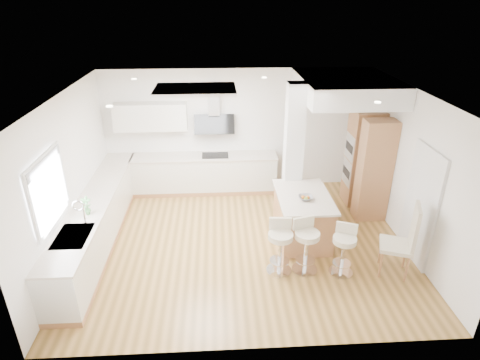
{
  "coord_description": "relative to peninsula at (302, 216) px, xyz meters",
  "views": [
    {
      "loc": [
        -0.43,
        -6.35,
        4.31
      ],
      "look_at": [
        -0.04,
        0.4,
        1.12
      ],
      "focal_mm": 30.0,
      "sensor_mm": 36.0,
      "label": 1
    }
  ],
  "objects": [
    {
      "name": "ground",
      "position": [
        -1.13,
        -0.13,
        -0.45
      ],
      "size": [
        6.0,
        6.0,
        0.0
      ],
      "primitive_type": "plane",
      "color": "#AE8040",
      "rests_on": "ground"
    },
    {
      "name": "ceiling",
      "position": [
        -1.13,
        -0.13,
        -0.45
      ],
      "size": [
        6.0,
        5.0,
        0.02
      ],
      "primitive_type": "cube",
      "color": "white",
      "rests_on": "ground"
    },
    {
      "name": "wall_back",
      "position": [
        -1.13,
        2.37,
        0.95
      ],
      "size": [
        6.0,
        0.04,
        2.8
      ],
      "primitive_type": "cube",
      "color": "white",
      "rests_on": "ground"
    },
    {
      "name": "wall_left",
      "position": [
        -4.13,
        -0.13,
        0.95
      ],
      "size": [
        0.04,
        5.0,
        2.8
      ],
      "primitive_type": "cube",
      "color": "white",
      "rests_on": "ground"
    },
    {
      "name": "wall_right",
      "position": [
        1.87,
        -0.13,
        0.95
      ],
      "size": [
        0.04,
        5.0,
        2.8
      ],
      "primitive_type": "cube",
      "color": "white",
      "rests_on": "ground"
    },
    {
      "name": "skylight",
      "position": [
        -1.92,
        0.47,
        2.32
      ],
      "size": [
        4.1,
        2.1,
        0.06
      ],
      "color": "white",
      "rests_on": "ground"
    },
    {
      "name": "window_left",
      "position": [
        -4.08,
        -1.03,
        1.24
      ],
      "size": [
        0.06,
        1.28,
        1.07
      ],
      "color": "white",
      "rests_on": "ground"
    },
    {
      "name": "doorway_right",
      "position": [
        1.85,
        -0.73,
        0.55
      ],
      "size": [
        0.05,
        1.0,
        2.1
      ],
      "color": "#423C34",
      "rests_on": "ground"
    },
    {
      "name": "counter_left",
      "position": [
        -3.83,
        0.1,
        0.01
      ],
      "size": [
        0.63,
        4.5,
        1.35
      ],
      "color": "#BA804F",
      "rests_on": "ground"
    },
    {
      "name": "counter_back",
      "position": [
        -2.04,
        2.1,
        0.24
      ],
      "size": [
        3.62,
        0.63,
        2.5
      ],
      "color": "#BA804F",
      "rests_on": "ground"
    },
    {
      "name": "pillar",
      "position": [
        -0.08,
        0.82,
        0.95
      ],
      "size": [
        0.35,
        0.35,
        2.8
      ],
      "color": "white",
      "rests_on": "ground"
    },
    {
      "name": "soffit",
      "position": [
        0.97,
        1.27,
        2.15
      ],
      "size": [
        1.78,
        2.2,
        0.4
      ],
      "color": "white",
      "rests_on": "ground"
    },
    {
      "name": "oven_column",
      "position": [
        1.55,
        1.1,
        0.6
      ],
      "size": [
        0.63,
        1.21,
        2.1
      ],
      "color": "#BA804F",
      "rests_on": "ground"
    },
    {
      "name": "peninsula",
      "position": [
        0.0,
        0.0,
        0.0
      ],
      "size": [
        0.98,
        1.47,
        0.97
      ],
      "rotation": [
        0.0,
        0.0,
        0.0
      ],
      "color": "#BA804F",
      "rests_on": "ground"
    },
    {
      "name": "bar_stool_a",
      "position": [
        -0.58,
        -1.01,
        0.08
      ],
      "size": [
        0.46,
        0.46,
        0.96
      ],
      "rotation": [
        0.0,
        0.0,
        -0.09
      ],
      "color": "white",
      "rests_on": "ground"
    },
    {
      "name": "bar_stool_b",
      "position": [
        -0.14,
        -1.01,
        0.09
      ],
      "size": [
        0.53,
        0.53,
        0.96
      ],
      "rotation": [
        0.0,
        0.0,
        0.27
      ],
      "color": "white",
      "rests_on": "ground"
    },
    {
      "name": "bar_stool_c",
      "position": [
        0.46,
        -1.12,
        0.05
      ],
      "size": [
        0.53,
        0.53,
        0.9
      ],
      "rotation": [
        0.0,
        0.0,
        -0.4
      ],
      "color": "white",
      "rests_on": "ground"
    },
    {
      "name": "dining_chair",
      "position": [
        1.42,
        -1.19,
        0.24
      ],
      "size": [
        0.65,
        0.65,
        1.3
      ],
      "rotation": [
        0.0,
        0.0,
        -0.35
      ],
      "color": "beige",
      "rests_on": "ground"
    }
  ]
}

